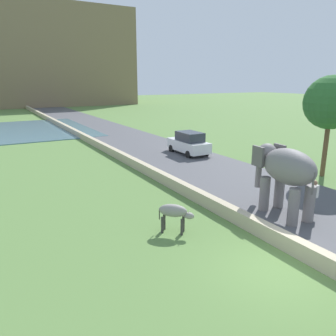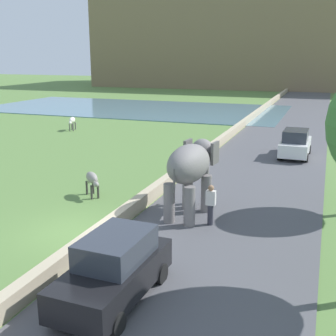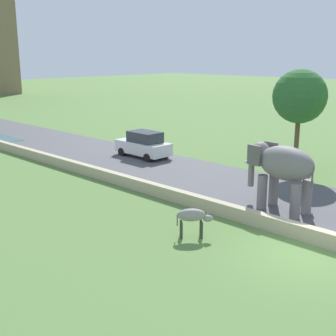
{
  "view_description": "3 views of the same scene",
  "coord_description": "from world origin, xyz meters",
  "px_view_note": "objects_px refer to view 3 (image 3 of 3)",
  "views": [
    {
      "loc": [
        -7.56,
        -6.29,
        5.75
      ],
      "look_at": [
        0.93,
        8.65,
        1.16
      ],
      "focal_mm": 35.51,
      "sensor_mm": 36.0,
      "label": 1
    },
    {
      "loc": [
        8.32,
        -12.82,
        6.33
      ],
      "look_at": [
        1.55,
        5.59,
        1.22
      ],
      "focal_mm": 46.51,
      "sensor_mm": 36.0,
      "label": 2
    },
    {
      "loc": [
        -13.81,
        -6.69,
        6.84
      ],
      "look_at": [
        1.27,
        7.87,
        1.53
      ],
      "focal_mm": 48.33,
      "sensor_mm": 36.0,
      "label": 3
    }
  ],
  "objects_px": {
    "elephant": "(281,167)",
    "car_white": "(144,145)",
    "cow_grey": "(193,217)",
    "person_beside_elephant": "(307,191)"
  },
  "relations": [
    {
      "from": "elephant",
      "to": "car_white",
      "type": "relative_size",
      "value": 0.88
    },
    {
      "from": "elephant",
      "to": "cow_grey",
      "type": "height_order",
      "value": "elephant"
    },
    {
      "from": "person_beside_elephant",
      "to": "car_white",
      "type": "relative_size",
      "value": 0.41
    },
    {
      "from": "cow_grey",
      "to": "car_white",
      "type": "bearing_deg",
      "value": 54.67
    },
    {
      "from": "person_beside_elephant",
      "to": "cow_grey",
      "type": "distance_m",
      "value": 6.19
    },
    {
      "from": "elephant",
      "to": "car_white",
      "type": "height_order",
      "value": "elephant"
    },
    {
      "from": "person_beside_elephant",
      "to": "car_white",
      "type": "height_order",
      "value": "car_white"
    },
    {
      "from": "elephant",
      "to": "car_white",
      "type": "xyz_separation_m",
      "value": [
        3.13,
        12.22,
        -1.14
      ]
    },
    {
      "from": "elephant",
      "to": "person_beside_elephant",
      "type": "xyz_separation_m",
      "value": [
        1.03,
        -0.77,
        -1.16
      ]
    },
    {
      "from": "cow_grey",
      "to": "elephant",
      "type": "bearing_deg",
      "value": -9.38
    }
  ]
}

